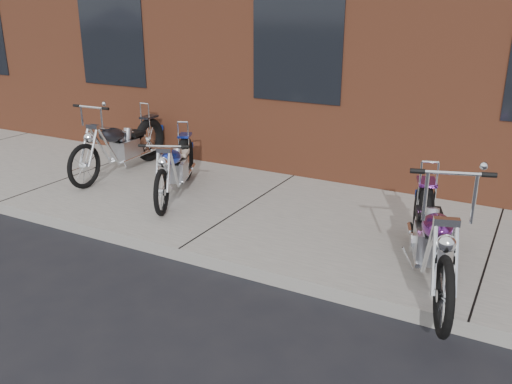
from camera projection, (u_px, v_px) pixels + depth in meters
The scene contains 5 objects.
ground at pixel (179, 261), 5.96m from camera, with size 120.00×120.00×0.00m, color black.
sidewalk at pixel (246, 211), 7.18m from camera, with size 22.00×3.00×0.15m, color gray.
chopper_purple at pixel (432, 242), 5.08m from camera, with size 0.88×2.25×1.30m.
chopper_blue at pixel (175, 169), 7.46m from camera, with size 0.92×1.94×0.90m.
chopper_third at pixel (122, 147), 8.43m from camera, with size 0.55×2.27×1.15m.
Camera 1 is at (3.30, -4.31, 2.70)m, focal length 38.00 mm.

